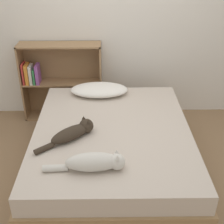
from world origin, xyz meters
TOP-DOWN VIEW (x-y plane):
  - ground_plane at (0.00, 0.00)m, footprint 8.00×8.00m
  - wall_back at (0.00, 1.30)m, footprint 8.00×0.06m
  - bed at (0.00, 0.00)m, footprint 1.50×1.84m
  - pillow at (-0.14, 0.71)m, footprint 0.64×0.35m
  - cat_light at (-0.14, -0.58)m, footprint 0.63×0.18m
  - cat_dark at (-0.34, -0.14)m, footprint 0.49×0.43m
  - bookshelf at (-0.66, 1.18)m, footprint 0.99×0.26m

SIDE VIEW (x-z plane):
  - ground_plane at x=0.00m, z-range 0.00..0.00m
  - bed at x=0.00m, z-range 0.00..0.52m
  - bookshelf at x=-0.66m, z-range 0.02..1.00m
  - cat_dark at x=-0.34m, z-range 0.51..0.66m
  - pillow at x=-0.14m, z-range 0.53..0.64m
  - cat_light at x=-0.14m, z-range 0.52..0.67m
  - wall_back at x=0.00m, z-range 0.00..2.50m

